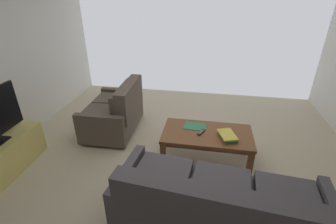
# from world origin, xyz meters

# --- Properties ---
(ground_plane) EXTENTS (5.29, 5.65, 0.01)m
(ground_plane) POSITION_xyz_m (0.00, 0.00, -0.00)
(ground_plane) COLOR beige
(sofa_main) EXTENTS (2.07, 1.01, 0.83)m
(sofa_main) POSITION_xyz_m (-0.54, 0.90, 0.36)
(sofa_main) COLOR black
(sofa_main) RESTS_ON ground
(loveseat_near) EXTENTS (0.82, 1.18, 0.88)m
(loveseat_near) POSITION_xyz_m (1.14, -0.85, 0.37)
(loveseat_near) COLOR black
(loveseat_near) RESTS_ON ground
(coffee_table) EXTENTS (1.21, 0.65, 0.47)m
(coffee_table) POSITION_xyz_m (-0.39, -0.26, 0.41)
(coffee_table) COLOR brown
(coffee_table) RESTS_ON ground
(tv_stand) EXTENTS (0.44, 1.23, 0.47)m
(tv_stand) POSITION_xyz_m (2.23, 0.47, 0.24)
(tv_stand) COLOR #D8C666
(tv_stand) RESTS_ON ground
(book_stack) EXTENTS (0.27, 0.34, 0.07)m
(book_stack) POSITION_xyz_m (-0.66, -0.17, 0.51)
(book_stack) COLOR #337F51
(book_stack) RESTS_ON coffee_table
(tv_remote) EXTENTS (0.11, 0.16, 0.02)m
(tv_remote) POSITION_xyz_m (-0.31, -0.24, 0.49)
(tv_remote) COLOR black
(tv_remote) RESTS_ON coffee_table
(loose_magazine) EXTENTS (0.32, 0.23, 0.01)m
(loose_magazine) POSITION_xyz_m (-0.22, -0.39, 0.48)
(loose_magazine) COLOR #337F51
(loose_magazine) RESTS_ON coffee_table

